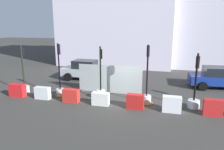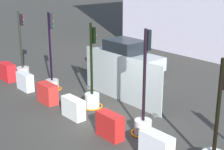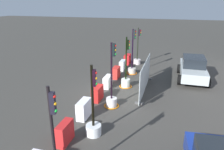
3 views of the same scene
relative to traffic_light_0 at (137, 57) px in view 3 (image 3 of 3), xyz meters
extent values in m
plane|color=#373631|center=(7.12, -0.07, -0.66)|extent=(120.00, 120.00, 0.00)
cylinder|color=beige|center=(0.00, -0.01, -0.43)|extent=(0.65, 0.65, 0.46)
cylinder|color=black|center=(0.00, -0.01, 1.24)|extent=(0.11, 0.11, 2.89)
cube|color=black|center=(-0.01, 0.12, 2.24)|extent=(0.18, 0.16, 0.56)
sphere|color=red|center=(-0.02, 0.21, 2.43)|extent=(0.11, 0.11, 0.11)
sphere|color=orange|center=(-0.02, 0.21, 2.24)|extent=(0.11, 0.11, 0.11)
sphere|color=green|center=(-0.02, 0.21, 2.06)|extent=(0.11, 0.11, 0.11)
cylinder|color=#B5AEA3|center=(2.80, 0.05, -0.43)|extent=(0.61, 0.61, 0.46)
cylinder|color=black|center=(2.80, 0.05, 1.35)|extent=(0.09, 0.09, 3.11)
cube|color=black|center=(2.79, 0.16, 2.50)|extent=(0.18, 0.15, 0.68)
sphere|color=red|center=(2.78, 0.24, 2.72)|extent=(0.11, 0.11, 0.11)
sphere|color=orange|center=(2.78, 0.24, 2.50)|extent=(0.11, 0.11, 0.11)
sphere|color=green|center=(2.78, 0.24, 2.27)|extent=(0.11, 0.11, 0.11)
torus|color=orange|center=(2.80, 0.05, -0.62)|extent=(0.87, 0.87, 0.07)
cylinder|color=beige|center=(5.66, 0.18, -0.38)|extent=(0.59, 0.59, 0.57)
cylinder|color=black|center=(5.66, 0.18, 1.33)|extent=(0.10, 0.10, 2.85)
cube|color=black|center=(5.68, 0.30, 2.26)|extent=(0.16, 0.15, 0.62)
sphere|color=red|center=(5.69, 0.37, 2.47)|extent=(0.09, 0.09, 0.09)
sphere|color=orange|center=(5.69, 0.37, 2.26)|extent=(0.09, 0.09, 0.09)
sphere|color=green|center=(5.69, 0.37, 2.06)|extent=(0.09, 0.09, 0.09)
torus|color=orange|center=(5.66, 0.18, -0.63)|extent=(0.86, 0.86, 0.06)
cylinder|color=silver|center=(8.65, 0.06, -0.41)|extent=(0.59, 0.59, 0.50)
cylinder|color=black|center=(8.65, 0.06, 1.39)|extent=(0.10, 0.10, 3.10)
cube|color=black|center=(8.65, 0.18, 2.55)|extent=(0.17, 0.15, 0.66)
sphere|color=red|center=(8.64, 0.26, 2.77)|extent=(0.10, 0.10, 0.10)
sphere|color=orange|center=(8.64, 0.26, 2.55)|extent=(0.10, 0.10, 0.10)
sphere|color=green|center=(8.64, 0.26, 2.33)|extent=(0.10, 0.10, 0.10)
torus|color=orange|center=(8.65, 0.06, -0.63)|extent=(0.82, 0.82, 0.06)
cylinder|color=silver|center=(11.40, 0.04, -0.43)|extent=(0.68, 0.68, 0.47)
cylinder|color=black|center=(11.40, 0.04, 1.17)|extent=(0.11, 0.11, 2.74)
cube|color=black|center=(11.43, 0.16, 2.01)|extent=(0.20, 0.16, 0.69)
sphere|color=red|center=(11.44, 0.24, 2.24)|extent=(0.11, 0.11, 0.11)
sphere|color=orange|center=(11.44, 0.24, 2.01)|extent=(0.11, 0.11, 0.11)
sphere|color=green|center=(11.44, 0.24, 1.78)|extent=(0.11, 0.11, 0.11)
cylinder|color=black|center=(14.35, -0.02, 1.35)|extent=(0.09, 0.09, 2.91)
cube|color=black|center=(14.37, 0.09, 2.33)|extent=(0.17, 0.16, 0.63)
sphere|color=red|center=(14.39, 0.18, 2.55)|extent=(0.09, 0.09, 0.09)
sphere|color=orange|center=(14.39, 0.18, 2.33)|extent=(0.09, 0.09, 0.09)
sphere|color=green|center=(14.39, 0.18, 2.12)|extent=(0.09, 0.09, 0.09)
cube|color=red|center=(0.11, -0.90, -0.23)|extent=(1.08, 0.47, 0.86)
cube|color=silver|center=(2.03, -0.91, -0.26)|extent=(1.02, 0.39, 0.80)
cube|color=red|center=(4.07, -0.93, -0.25)|extent=(1.01, 0.47, 0.82)
cube|color=silver|center=(6.03, -0.98, -0.27)|extent=(1.04, 0.40, 0.78)
cube|color=red|center=(8.13, -0.96, -0.24)|extent=(1.00, 0.44, 0.85)
cube|color=white|center=(10.16, -0.95, -0.21)|extent=(1.02, 0.44, 0.91)
cube|color=red|center=(12.25, -0.89, -0.21)|extent=(0.96, 0.38, 0.91)
cube|color=#A5B0B0|center=(2.86, 4.63, 0.03)|extent=(4.29, 1.74, 0.68)
cube|color=black|center=(2.76, 4.63, 0.71)|extent=(1.98, 1.52, 0.69)
cylinder|color=black|center=(1.54, 3.71, -0.31)|extent=(0.71, 0.28, 0.71)
cylinder|color=black|center=(1.52, 5.54, -0.31)|extent=(0.71, 0.28, 0.71)
cylinder|color=black|center=(4.19, 3.73, -0.31)|extent=(0.71, 0.28, 0.71)
cylinder|color=black|center=(4.17, 5.55, -0.31)|extent=(0.71, 0.28, 0.71)
cube|color=#9CA7A7|center=(5.90, 1.51, 0.33)|extent=(4.61, 0.04, 1.98)
cube|color=#4C4C4C|center=(3.82, 1.51, -0.61)|extent=(0.16, 0.50, 0.10)
cube|color=#4C4C4C|center=(7.97, 1.51, -0.61)|extent=(0.16, 0.50, 0.10)
camera|label=1|loc=(9.82, -12.39, 4.03)|focal=33.85mm
camera|label=2|loc=(15.94, -7.58, 4.71)|focal=54.87mm
camera|label=3|loc=(18.79, 3.03, 4.92)|focal=33.86mm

